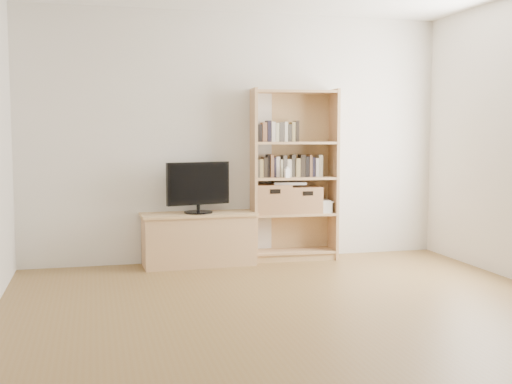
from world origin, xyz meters
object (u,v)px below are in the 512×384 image
object	(u,v)px
baby_monitor	(287,173)
laptop	(290,183)
basket_right	(304,200)
tv_stand	(199,240)
bookshelf	(294,175)
basket_left	(272,199)
television	(198,187)

from	to	relation	value
baby_monitor	laptop	world-z (taller)	baby_monitor
basket_right	laptop	world-z (taller)	laptop
tv_stand	bookshelf	world-z (taller)	bookshelf
laptop	tv_stand	bearing A→B (deg)	-165.06
laptop	baby_monitor	bearing A→B (deg)	-110.47
baby_monitor	basket_left	size ratio (longest dim) A/B	0.25
tv_stand	basket_right	xyz separation A→B (m)	(1.15, 0.04, 0.39)
tv_stand	bookshelf	xyz separation A→B (m)	(1.04, 0.05, 0.65)
bookshelf	laptop	distance (m)	0.10
tv_stand	television	size ratio (longest dim) A/B	1.67
tv_stand	laptop	bearing A→B (deg)	0.55
television	basket_left	size ratio (longest dim) A/B	1.80
basket_right	laptop	size ratio (longest dim) A/B	1.00
television	basket_right	distance (m)	1.16
baby_monitor	basket_left	bearing A→B (deg)	132.32
baby_monitor	basket_left	world-z (taller)	baby_monitor
baby_monitor	basket_right	world-z (taller)	baby_monitor
television	basket_left	bearing A→B (deg)	-9.68
television	basket_left	xyz separation A→B (m)	(0.79, 0.06, -0.14)
bookshelf	basket_right	world-z (taller)	bookshelf
baby_monitor	basket_right	size ratio (longest dim) A/B	0.28
tv_stand	laptop	world-z (taller)	laptop
television	basket_left	distance (m)	0.81
tv_stand	basket_left	bearing A→B (deg)	2.43
tv_stand	bookshelf	size ratio (longest dim) A/B	0.62
baby_monitor	laptop	bearing A→B (deg)	46.65
basket_left	television	bearing A→B (deg)	-173.55
tv_stand	laptop	xyz separation A→B (m)	(0.98, 0.04, 0.57)
baby_monitor	tv_stand	bearing A→B (deg)	166.96
bookshelf	tv_stand	bearing A→B (deg)	-173.99
basket_left	basket_right	size ratio (longest dim) A/B	1.10
bookshelf	baby_monitor	distance (m)	0.14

